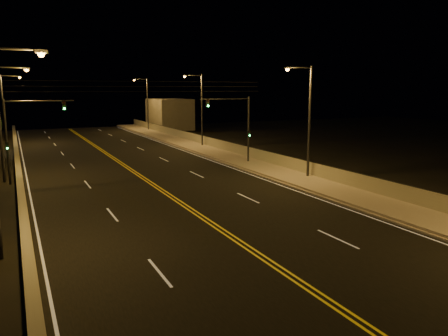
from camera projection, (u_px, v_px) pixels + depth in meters
name	position (u px, v px, depth m)	size (l,w,h in m)	color
road	(182.00, 204.00, 27.71)	(18.00, 120.00, 0.02)	black
sidewalk	(319.00, 186.00, 32.32)	(3.60, 120.00, 0.30)	#A09486
curb	(298.00, 189.00, 31.53)	(0.14, 120.00, 0.15)	#A09486
parapet_wall	(337.00, 175.00, 32.91)	(0.30, 120.00, 1.00)	gray
jersey_barrier	(23.00, 216.00, 23.70)	(0.45, 120.00, 0.86)	gray
distant_building_right	(169.00, 114.00, 79.18)	(6.00, 10.00, 5.40)	gray
parapet_rail	(337.00, 168.00, 32.82)	(0.06, 0.06, 120.00)	black
lane_markings	(182.00, 204.00, 27.64)	(17.32, 116.00, 0.00)	silver
streetlight_1	(307.00, 115.00, 34.16)	(2.55, 0.28, 8.97)	#2D2D33
streetlight_2	(200.00, 106.00, 53.34)	(2.55, 0.28, 8.97)	#2D2D33
streetlight_3	(146.00, 101.00, 74.36)	(2.55, 0.28, 8.97)	#2D2D33
streetlight_5	(3.00, 116.00, 33.40)	(2.55, 0.28, 8.97)	#2D2D33
streetlight_6	(5.00, 105.00, 55.36)	(2.55, 0.28, 8.97)	#2D2D33
traffic_signal_right	(240.00, 123.00, 41.19)	(5.11, 0.31, 6.49)	#2D2D33
traffic_signal_left	(20.00, 131.00, 33.08)	(5.11, 0.31, 6.49)	#2D2D33
overhead_wires	(139.00, 86.00, 34.79)	(22.00, 0.03, 0.83)	black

